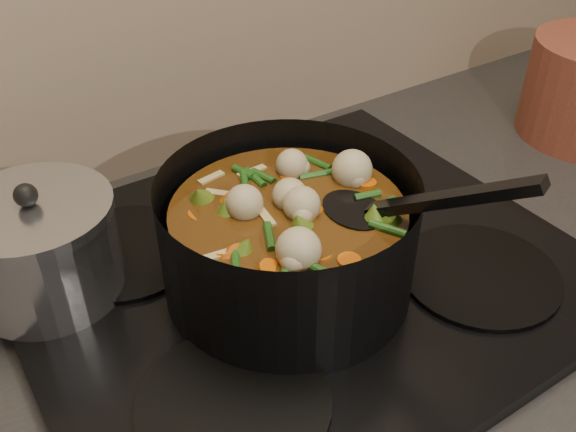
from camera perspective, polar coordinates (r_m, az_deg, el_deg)
stovetop at (r=0.75m, az=0.96°, el=-4.81°), size 0.62×0.54×0.03m
stockpot at (r=0.68m, az=0.05°, el=-2.06°), size 0.32×0.36×0.20m
saucepan at (r=0.73m, az=-21.09°, el=-2.67°), size 0.17×0.17×0.14m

